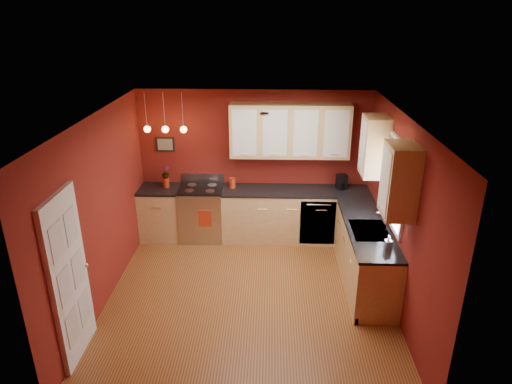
{
  "coord_description": "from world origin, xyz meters",
  "views": [
    {
      "loc": [
        0.29,
        -5.51,
        3.87
      ],
      "look_at": [
        0.07,
        1.0,
        1.21
      ],
      "focal_mm": 32.0,
      "sensor_mm": 36.0,
      "label": 1
    }
  ],
  "objects_px": {
    "soap_pump": "(388,243)",
    "coffee_maker": "(342,182)",
    "gas_range": "(202,212)",
    "red_canister": "(232,183)",
    "sink": "(370,232)"
  },
  "relations": [
    {
      "from": "gas_range",
      "to": "sink",
      "type": "distance_m",
      "value": 3.05
    },
    {
      "from": "sink",
      "to": "soap_pump",
      "type": "bearing_deg",
      "value": -77.68
    },
    {
      "from": "coffee_maker",
      "to": "soap_pump",
      "type": "distance_m",
      "value": 2.16
    },
    {
      "from": "red_canister",
      "to": "soap_pump",
      "type": "distance_m",
      "value": 3.04
    },
    {
      "from": "sink",
      "to": "coffee_maker",
      "type": "height_order",
      "value": "sink"
    },
    {
      "from": "coffee_maker",
      "to": "soap_pump",
      "type": "height_order",
      "value": "coffee_maker"
    },
    {
      "from": "gas_range",
      "to": "sink",
      "type": "relative_size",
      "value": 1.59
    },
    {
      "from": "soap_pump",
      "to": "coffee_maker",
      "type": "bearing_deg",
      "value": 98.11
    },
    {
      "from": "sink",
      "to": "red_canister",
      "type": "relative_size",
      "value": 3.92
    },
    {
      "from": "gas_range",
      "to": "red_canister",
      "type": "xyz_separation_m",
      "value": [
        0.55,
        0.06,
        0.55
      ]
    },
    {
      "from": "gas_range",
      "to": "red_canister",
      "type": "relative_size",
      "value": 6.21
    },
    {
      "from": "gas_range",
      "to": "sink",
      "type": "xyz_separation_m",
      "value": [
        2.62,
        -1.5,
        0.43
      ]
    },
    {
      "from": "red_canister",
      "to": "soap_pump",
      "type": "xyz_separation_m",
      "value": [
        2.2,
        -2.11,
        0.01
      ]
    },
    {
      "from": "coffee_maker",
      "to": "sink",
      "type": "bearing_deg",
      "value": -96.82
    },
    {
      "from": "gas_range",
      "to": "red_canister",
      "type": "distance_m",
      "value": 0.78
    }
  ]
}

